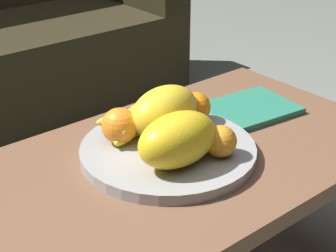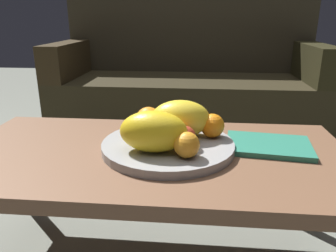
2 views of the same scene
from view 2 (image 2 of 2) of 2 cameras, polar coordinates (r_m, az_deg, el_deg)
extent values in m
cube|color=brown|center=(0.99, -2.85, -5.44)|extent=(1.17, 0.59, 0.04)
cylinder|color=brown|center=(1.46, -23.11, -7.34)|extent=(0.05, 0.05, 0.36)
cylinder|color=brown|center=(1.36, 22.73, -9.29)|extent=(0.05, 0.05, 0.36)
cube|color=black|center=(2.22, 3.24, 3.39)|extent=(1.70, 0.70, 0.40)
cube|color=black|center=(2.43, 3.71, 15.48)|extent=(1.70, 0.14, 0.50)
cube|color=black|center=(2.32, -16.62, 11.14)|extent=(0.14, 0.70, 0.22)
cube|color=black|center=(2.27, 23.80, 10.19)|extent=(0.14, 0.70, 0.22)
cylinder|color=#999A9A|center=(0.98, 0.00, -3.45)|extent=(0.39, 0.39, 0.03)
ellipsoid|color=yellow|center=(1.01, 2.16, 1.28)|extent=(0.19, 0.13, 0.11)
ellipsoid|color=yellow|center=(0.90, -2.53, -0.96)|extent=(0.19, 0.12, 0.11)
sphere|color=orange|center=(0.87, 3.27, -3.29)|extent=(0.07, 0.07, 0.07)
sphere|color=orange|center=(1.05, -3.43, 1.11)|extent=(0.08, 0.08, 0.08)
sphere|color=orange|center=(1.02, 7.72, 0.07)|extent=(0.07, 0.07, 0.07)
sphere|color=#B83A23|center=(0.93, 2.90, -1.92)|extent=(0.06, 0.06, 0.06)
ellipsoid|color=yellow|center=(1.05, -0.31, -0.29)|extent=(0.15, 0.08, 0.03)
ellipsoid|color=yellow|center=(1.06, -1.56, -0.11)|extent=(0.15, 0.10, 0.03)
ellipsoid|color=gold|center=(1.06, -1.47, 1.46)|extent=(0.15, 0.08, 0.03)
ellipsoid|color=yellow|center=(1.05, -1.23, 1.36)|extent=(0.14, 0.12, 0.03)
cube|color=#2C7B62|center=(1.05, 17.03, -3.22)|extent=(0.27, 0.21, 0.02)
camera|label=1|loc=(0.80, -83.85, 19.52)|focal=58.14mm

